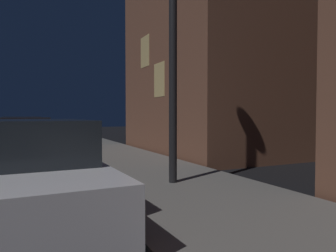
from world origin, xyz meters
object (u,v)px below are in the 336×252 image
object	(u,v)px
car_red	(21,140)
street_lamp	(173,2)
car_blue	(21,131)
car_white	(22,173)

from	to	relation	value
car_red	street_lamp	xyz separation A→B (m)	(2.74, -5.28, 3.02)
car_blue	street_lamp	world-z (taller)	street_lamp
car_blue	street_lamp	distance (m)	12.13
car_white	car_blue	distance (m)	12.37
car_red	street_lamp	size ratio (longest dim) A/B	0.79
car_white	street_lamp	size ratio (longest dim) A/B	0.81
car_red	car_blue	world-z (taller)	same
car_white	car_red	xyz separation A→B (m)	(-0.00, 6.22, -0.01)
car_red	car_blue	distance (m)	6.15
car_red	street_lamp	bearing A→B (deg)	-62.60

